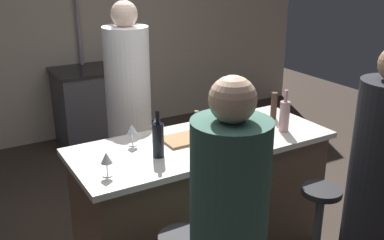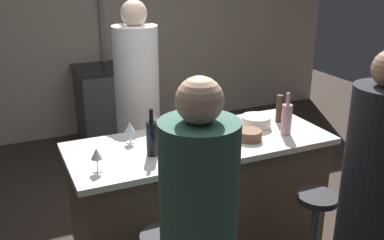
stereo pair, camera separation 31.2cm
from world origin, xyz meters
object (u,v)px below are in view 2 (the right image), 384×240
at_px(wine_bottle_amber, 215,119).
at_px(wine_glass_by_chef, 130,128).
at_px(cutting_board, 184,138).
at_px(bar_stool_right, 314,237).
at_px(chef, 138,113).
at_px(wine_bottle_white, 188,142).
at_px(pepper_mill, 279,109).
at_px(stove_range, 112,103).
at_px(wine_glass_near_left_guest, 97,155).
at_px(guest_right, 370,207).
at_px(wine_bottle_dark, 152,138).
at_px(mixing_bowl_blue, 223,142).
at_px(mixing_bowl_ceramic, 256,122).
at_px(mixing_bowl_wooden, 250,135).
at_px(wine_bottle_rose, 287,119).
at_px(wine_glass_near_right_guest, 155,122).

height_order(wine_bottle_amber, wine_glass_by_chef, wine_bottle_amber).
bearing_deg(cutting_board, bar_stool_right, -48.20).
distance_m(chef, wine_bottle_white, 1.24).
bearing_deg(wine_bottle_amber, bar_stool_right, -61.57).
bearing_deg(cutting_board, pepper_mill, 2.07).
height_order(stove_range, wine_glass_near_left_guest, wine_glass_near_left_guest).
distance_m(bar_stool_right, cutting_board, 1.06).
distance_m(guest_right, wine_bottle_dark, 1.33).
bearing_deg(guest_right, stove_range, 99.80).
xyz_separation_m(stove_range, mixing_bowl_blue, (0.08, -2.62, 0.49)).
xyz_separation_m(wine_bottle_amber, wine_glass_near_left_guest, (-0.89, -0.24, -0.00)).
bearing_deg(wine_glass_near_left_guest, mixing_bowl_ceramic, 11.17).
bearing_deg(wine_bottle_dark, bar_stool_right, -31.05).
xyz_separation_m(wine_bottle_white, mixing_bowl_blue, (0.29, 0.10, -0.09)).
bearing_deg(bar_stool_right, pepper_mill, 76.03).
bearing_deg(pepper_mill, guest_right, -95.61).
height_order(cutting_board, wine_bottle_white, wine_bottle_white).
distance_m(wine_bottle_amber, mixing_bowl_wooden, 0.27).
bearing_deg(wine_bottle_white, pepper_mill, 21.55).
relative_size(wine_bottle_amber, wine_bottle_rose, 0.95).
xyz_separation_m(guest_right, mixing_bowl_blue, (-0.51, 0.80, 0.17)).
bearing_deg(pepper_mill, stove_range, 106.38).
xyz_separation_m(wine_bottle_rose, wine_glass_by_chef, (-1.04, 0.31, -0.01)).
distance_m(chef, wine_bottle_dark, 1.08).
distance_m(pepper_mill, mixing_bowl_blue, 0.67).
height_order(guest_right, wine_glass_by_chef, guest_right).
bearing_deg(wine_glass_by_chef, wine_glass_near_right_guest, 12.94).
relative_size(cutting_board, wine_bottle_rose, 1.05).
bearing_deg(wine_glass_near_right_guest, bar_stool_right, -47.35).
bearing_deg(wine_glass_near_left_guest, wine_glass_near_right_guest, 37.54).
relative_size(stove_range, cutting_board, 2.78).
height_order(chef, mixing_bowl_blue, chef).
distance_m(stove_range, pepper_mill, 2.52).
xyz_separation_m(stove_range, cutting_board, (-0.10, -2.39, 0.46)).
xyz_separation_m(wine_bottle_amber, mixing_bowl_wooden, (0.17, -0.19, -0.07)).
relative_size(cutting_board, wine_bottle_dark, 1.05).
xyz_separation_m(wine_bottle_dark, wine_glass_near_right_guest, (0.13, 0.29, -0.01)).
height_order(mixing_bowl_blue, mixing_bowl_wooden, mixing_bowl_blue).
height_order(wine_bottle_amber, mixing_bowl_ceramic, wine_bottle_amber).
relative_size(cutting_board, wine_glass_near_right_guest, 2.19).
height_order(wine_bottle_rose, wine_glass_by_chef, wine_bottle_rose).
bearing_deg(wine_bottle_dark, wine_bottle_amber, 16.42).
distance_m(guest_right, pepper_mill, 1.09).
bearing_deg(mixing_bowl_blue, wine_glass_by_chef, 147.68).
height_order(wine_bottle_white, wine_glass_near_left_guest, wine_bottle_white).
bearing_deg(chef, wine_bottle_white, -93.17).
height_order(guest_right, mixing_bowl_wooden, guest_right).
bearing_deg(mixing_bowl_wooden, wine_bottle_dark, 176.69).
xyz_separation_m(wine_bottle_rose, wine_glass_near_left_guest, (-1.34, -0.03, -0.01)).
distance_m(stove_range, wine_glass_near_left_guest, 2.78).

